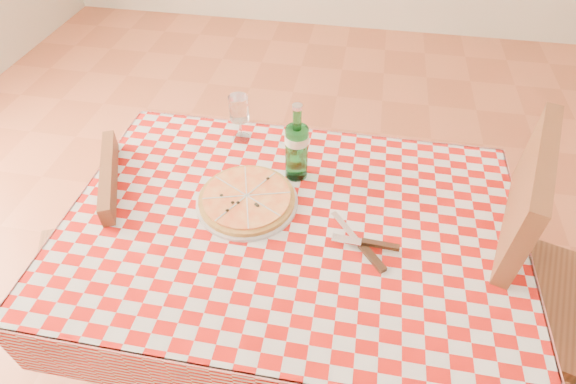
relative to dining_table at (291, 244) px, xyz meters
name	(u,v)px	position (x,y,z in m)	size (l,w,h in m)	color
dining_table	(291,244)	(0.00, 0.00, 0.00)	(1.20, 0.80, 0.75)	brown
tablecloth	(291,223)	(0.00, 0.00, 0.09)	(1.30, 0.90, 0.01)	#B4110B
chair_near	(531,275)	(0.73, 0.07, -0.07)	(0.58, 0.58, 1.03)	brown
chair_far	(107,246)	(-0.66, 0.02, -0.19)	(0.49, 0.49, 0.82)	brown
pizza_plate	(247,198)	(-0.14, 0.05, 0.12)	(0.30, 0.30, 0.04)	#C18C40
water_bottle	(297,142)	(-0.02, 0.20, 0.23)	(0.07, 0.07, 0.26)	#1A6A29
wine_glass	(240,118)	(-0.24, 0.36, 0.18)	(0.07, 0.07, 0.17)	white
cutlery	(361,243)	(0.20, -0.05, 0.11)	(0.26, 0.21, 0.03)	silver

